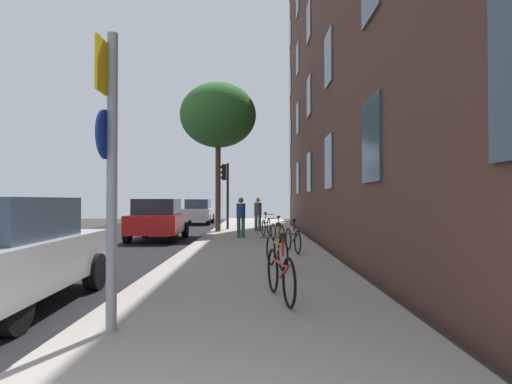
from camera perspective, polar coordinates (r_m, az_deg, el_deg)
The scene contains 17 objects.
ground_plane at distance 17.00m, azimuth -12.04°, elevation -6.38°, with size 41.80×41.80×0.00m, color #332D28.
road_asphalt at distance 17.56m, azimuth -18.79°, elevation -6.16°, with size 7.00×38.00×0.01m, color black.
sidewalk at distance 16.61m, azimuth -0.08°, elevation -6.32°, with size 4.20×38.00×0.12m, color #9E9389.
building_facade at distance 17.65m, azimuth 9.04°, elevation 22.09°, with size 0.56×27.00×17.02m.
sign_post at distance 5.28m, azimuth -18.14°, elevation 4.30°, with size 0.15×0.60×3.37m.
traffic_light at distance 22.41m, azimuth -3.76°, elevation 1.06°, with size 0.43×0.24×3.33m.
tree_near at distance 21.17m, azimuth -4.73°, elevation 9.79°, with size 3.58×3.58×6.99m.
bicycle_0 at distance 6.63m, azimuth 3.35°, elevation -10.45°, with size 0.47×1.72×0.99m.
bicycle_1 at distance 9.61m, azimuth 2.86°, elevation -7.53°, with size 0.53×1.62×0.99m.
bicycle_2 at distance 12.63m, azimuth 4.96°, elevation -6.06°, with size 0.46×1.69×0.93m.
bicycle_3 at distance 15.59m, azimuth 2.96°, elevation -5.14°, with size 0.55×1.67×0.91m.
bicycle_4 at distance 18.57m, azimuth 1.51°, elevation -4.41°, with size 0.53×1.73×0.96m.
pedestrian_0 at distance 17.31m, azimuth -1.78°, elevation -2.95°, with size 0.44×0.44×1.56m.
pedestrian_1 at distance 20.92m, azimuth 0.43°, elevation -2.60°, with size 0.50×0.50×1.57m.
car_0 at distance 7.43m, azimuth -29.77°, elevation -6.69°, with size 2.04×4.18×1.62m.
car_1 at distance 17.77m, azimuth -12.33°, elevation -3.43°, with size 2.03×4.07×1.62m.
car_2 at distance 29.09m, azimuth -7.25°, elevation -2.50°, with size 1.79×3.96×1.62m.
Camera 1 is at (1.18, -1.54, 1.59)m, focal length 30.99 mm.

